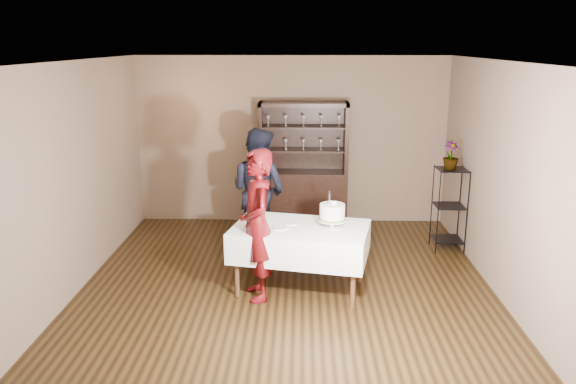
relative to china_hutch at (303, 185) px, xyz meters
The scene contains 14 objects.
floor 2.36m from the china_hutch, 95.08° to the right, with size 5.00×5.00×0.00m, color black.
ceiling 3.04m from the china_hutch, 95.08° to the right, with size 5.00×5.00×0.00m, color silver.
back_wall 0.76m from the china_hutch, 128.88° to the left, with size 5.00×0.02×2.70m, color #735D4A.
wall_left 3.58m from the china_hutch, 140.17° to the right, with size 0.02×5.00×2.70m, color #735D4A.
wall_right 3.29m from the china_hutch, 44.39° to the right, with size 0.02×5.00×2.70m, color #735D4A.
china_hutch is the anchor object (origin of this frame).
plant_etagere 2.33m from the china_hutch, 26.83° to the right, with size 0.42×0.42×1.20m.
cake_table 2.46m from the china_hutch, 90.75° to the right, with size 1.74×1.27×0.79m.
woman 2.75m from the china_hutch, 101.02° to the right, with size 0.64×0.42×1.77m, color #33040C.
man 1.34m from the china_hutch, 118.30° to the right, with size 0.86×0.67×1.77m, color black.
cake 2.53m from the china_hutch, 82.27° to the right, with size 0.38×0.38×0.45m.
plate_near 2.54m from the china_hutch, 95.98° to the right, with size 0.19×0.19×0.01m, color white.
plate_far 2.36m from the china_hutch, 93.56° to the right, with size 0.16×0.16×0.01m, color white.
potted_plant 2.42m from the china_hutch, 27.96° to the right, with size 0.22×0.22×0.39m, color #4E7136.
Camera 1 is at (0.18, -6.50, 2.91)m, focal length 35.00 mm.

